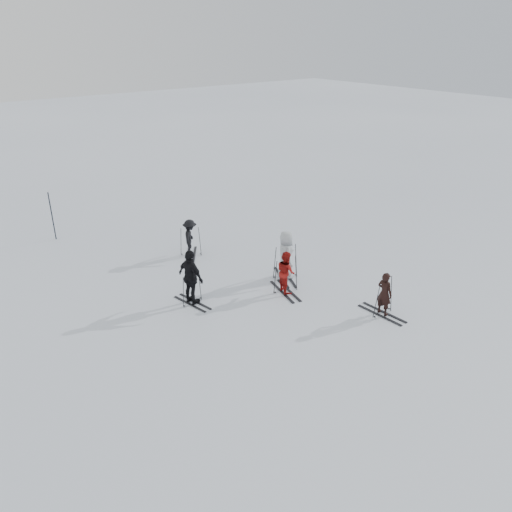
{
  "coord_description": "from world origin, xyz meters",
  "views": [
    {
      "loc": [
        -10.29,
        -12.19,
        8.66
      ],
      "look_at": [
        0.0,
        1.0,
        1.0
      ],
      "focal_mm": 35.0,
      "sensor_mm": 36.0,
      "label": 1
    }
  ],
  "objects": [
    {
      "name": "skis_uphill_left",
      "position": [
        -2.8,
        0.99,
        0.6
      ],
      "size": [
        1.78,
        1.15,
        1.21
      ],
      "primitive_type": null,
      "rotation": [
        0.0,
        0.0,
        1.74
      ],
      "color": "black",
      "rests_on": "ground"
    },
    {
      "name": "skis_grey",
      "position": [
        1.02,
        0.5,
        0.68
      ],
      "size": [
        2.11,
        1.67,
        1.36
      ],
      "primitive_type": null,
      "rotation": [
        0.0,
        0.0,
        1.15
      ],
      "color": "black",
      "rests_on": "ground"
    },
    {
      "name": "skier_uphill_left",
      "position": [
        -2.8,
        0.99,
        0.98
      ],
      "size": [
        0.67,
        1.21,
        1.95
      ],
      "primitive_type": "imported",
      "rotation": [
        0.0,
        0.0,
        1.74
      ],
      "color": "black",
      "rests_on": "ground"
    },
    {
      "name": "skis_near_dark",
      "position": [
        1.79,
        -3.52,
        0.65
      ],
      "size": [
        1.84,
        1.04,
        1.31
      ],
      "primitive_type": null,
      "rotation": [
        0.0,
        0.0,
        1.62
      ],
      "color": "black",
      "rests_on": "ground"
    },
    {
      "name": "skis_red",
      "position": [
        0.29,
        -0.36,
        0.68
      ],
      "size": [
        2.04,
        1.4,
        1.35
      ],
      "primitive_type": null,
      "rotation": [
        0.0,
        0.0,
        1.33
      ],
      "color": "black",
      "rests_on": "ground"
    },
    {
      "name": "skier_red",
      "position": [
        0.29,
        -0.36,
        0.77
      ],
      "size": [
        0.74,
        0.86,
        1.53
      ],
      "primitive_type": "imported",
      "rotation": [
        0.0,
        0.0,
        1.33
      ],
      "color": "maroon",
      "rests_on": "ground"
    },
    {
      "name": "skier_grey",
      "position": [
        1.02,
        0.5,
        0.92
      ],
      "size": [
        0.91,
        1.06,
        1.84
      ],
      "primitive_type": "imported",
      "rotation": [
        0.0,
        0.0,
        1.15
      ],
      "color": "#A9B0B3",
      "rests_on": "ground"
    },
    {
      "name": "skier_near_dark",
      "position": [
        1.79,
        -3.52,
        0.75
      ],
      "size": [
        0.39,
        0.56,
        1.5
      ],
      "primitive_type": "imported",
      "rotation": [
        0.0,
        0.0,
        1.62
      ],
      "color": "black",
      "rests_on": "ground"
    },
    {
      "name": "skis_uphill_far",
      "position": [
        -0.74,
        4.46,
        0.64
      ],
      "size": [
        1.96,
        1.76,
        1.27
      ],
      "primitive_type": null,
      "rotation": [
        0.0,
        0.0,
        0.96
      ],
      "color": "black",
      "rests_on": "ground"
    },
    {
      "name": "piste_marker",
      "position": [
        -4.63,
        9.72,
        1.09
      ],
      "size": [
        0.06,
        0.06,
        2.19
      ],
      "primitive_type": "cylinder",
      "rotation": [
        0.0,
        0.0,
        0.35
      ],
      "color": "black",
      "rests_on": "ground"
    },
    {
      "name": "skier_uphill_far",
      "position": [
        -0.74,
        4.46,
        0.77
      ],
      "size": [
        1.04,
        1.14,
        1.54
      ],
      "primitive_type": "imported",
      "rotation": [
        0.0,
        0.0,
        0.96
      ],
      "color": "black",
      "rests_on": "ground"
    },
    {
      "name": "ground",
      "position": [
        0.0,
        0.0,
        0.0
      ],
      "size": [
        120.0,
        120.0,
        0.0
      ],
      "primitive_type": "plane",
      "color": "silver",
      "rests_on": "ground"
    }
  ]
}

